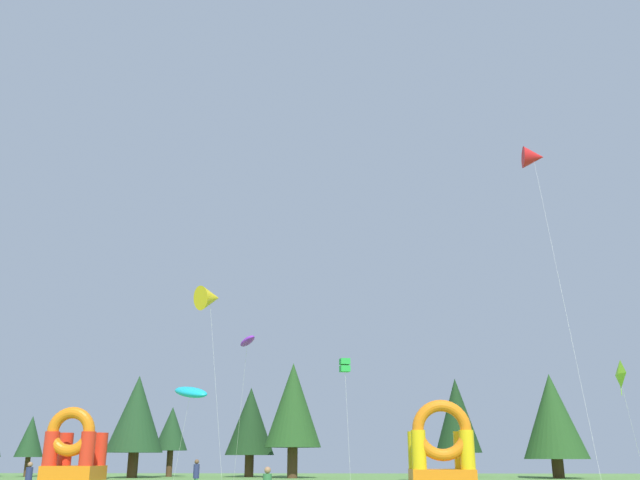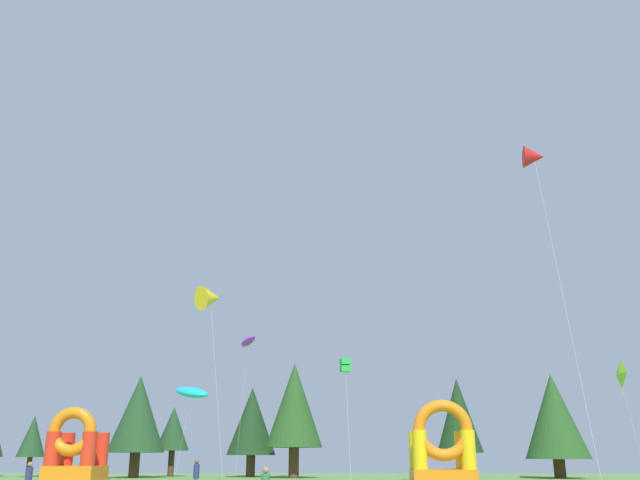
{
  "view_description": "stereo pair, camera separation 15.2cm",
  "coord_description": "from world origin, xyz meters",
  "px_view_note": "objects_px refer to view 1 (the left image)",
  "views": [
    {
      "loc": [
        1.21,
        -27.33,
        1.93
      ],
      "look_at": [
        0.0,
        9.84,
        13.77
      ],
      "focal_mm": 38.29,
      "sensor_mm": 36.0,
      "label": 1
    },
    {
      "loc": [
        1.37,
        -27.33,
        1.93
      ],
      "look_at": [
        0.0,
        9.84,
        13.77
      ],
      "focal_mm": 38.29,
      "sensor_mm": 36.0,
      "label": 2
    }
  ],
  "objects_px": {
    "kite_lime_diamond": "(618,376)",
    "person_far_side": "(29,478)",
    "kite_yellow_delta": "(210,298)",
    "person_near_camera": "(196,474)",
    "kite_purple_parafoil": "(247,341)",
    "inflatable_red_slide": "(74,454)",
    "kite_green_box": "(345,365)",
    "kite_red_delta": "(533,157)",
    "kite_cyan_parafoil": "(191,392)",
    "inflatable_blue_arch": "(441,452)"
  },
  "relations": [
    {
      "from": "kite_lime_diamond",
      "to": "person_far_side",
      "type": "relative_size",
      "value": 4.19
    },
    {
      "from": "kite_yellow_delta",
      "to": "person_near_camera",
      "type": "height_order",
      "value": "kite_yellow_delta"
    },
    {
      "from": "kite_purple_parafoil",
      "to": "person_far_side",
      "type": "height_order",
      "value": "kite_purple_parafoil"
    },
    {
      "from": "person_near_camera",
      "to": "inflatable_red_slide",
      "type": "xyz_separation_m",
      "value": [
        -15.75,
        24.3,
        1.12
      ]
    },
    {
      "from": "person_far_side",
      "to": "kite_green_box",
      "type": "bearing_deg",
      "value": -151.85
    },
    {
      "from": "kite_purple_parafoil",
      "to": "kite_yellow_delta",
      "type": "xyz_separation_m",
      "value": [
        -2.65,
        -1.55,
        2.92
      ]
    },
    {
      "from": "kite_red_delta",
      "to": "person_near_camera",
      "type": "height_order",
      "value": "kite_red_delta"
    },
    {
      "from": "kite_purple_parafoil",
      "to": "kite_lime_diamond",
      "type": "relative_size",
      "value": 1.48
    },
    {
      "from": "kite_green_box",
      "to": "kite_yellow_delta",
      "type": "height_order",
      "value": "kite_yellow_delta"
    },
    {
      "from": "kite_yellow_delta",
      "to": "kite_red_delta",
      "type": "bearing_deg",
      "value": -12.8
    },
    {
      "from": "kite_red_delta",
      "to": "inflatable_red_slide",
      "type": "relative_size",
      "value": 3.68
    },
    {
      "from": "kite_cyan_parafoil",
      "to": "kite_yellow_delta",
      "type": "bearing_deg",
      "value": 71.01
    },
    {
      "from": "kite_red_delta",
      "to": "inflatable_blue_arch",
      "type": "height_order",
      "value": "kite_red_delta"
    },
    {
      "from": "kite_lime_diamond",
      "to": "person_near_camera",
      "type": "xyz_separation_m",
      "value": [
        -23.92,
        -5.1,
        -5.47
      ]
    },
    {
      "from": "person_far_side",
      "to": "person_near_camera",
      "type": "xyz_separation_m",
      "value": [
        6.5,
        4.87,
        0.06
      ]
    },
    {
      "from": "kite_red_delta",
      "to": "kite_cyan_parafoil",
      "type": "bearing_deg",
      "value": 171.74
    },
    {
      "from": "person_far_side",
      "to": "inflatable_red_slide",
      "type": "xyz_separation_m",
      "value": [
        -9.24,
        29.17,
        1.17
      ]
    },
    {
      "from": "person_far_side",
      "to": "person_near_camera",
      "type": "bearing_deg",
      "value": -159.71
    },
    {
      "from": "person_near_camera",
      "to": "kite_purple_parafoil",
      "type": "bearing_deg",
      "value": -29.97
    },
    {
      "from": "kite_yellow_delta",
      "to": "person_near_camera",
      "type": "distance_m",
      "value": 16.86
    },
    {
      "from": "inflatable_blue_arch",
      "to": "kite_green_box",
      "type": "bearing_deg",
      "value": -122.38
    },
    {
      "from": "inflatable_red_slide",
      "to": "person_far_side",
      "type": "bearing_deg",
      "value": -72.42
    },
    {
      "from": "kite_purple_parafoil",
      "to": "person_far_side",
      "type": "xyz_separation_m",
      "value": [
        -7.05,
        -18.2,
        -9.03
      ]
    },
    {
      "from": "kite_lime_diamond",
      "to": "kite_purple_parafoil",
      "type": "bearing_deg",
      "value": 160.61
    },
    {
      "from": "kite_green_box",
      "to": "kite_lime_diamond",
      "type": "relative_size",
      "value": 1.14
    },
    {
      "from": "inflatable_red_slide",
      "to": "kite_red_delta",
      "type": "bearing_deg",
      "value": -25.9
    },
    {
      "from": "kite_cyan_parafoil",
      "to": "inflatable_red_slide",
      "type": "height_order",
      "value": "kite_cyan_parafoil"
    },
    {
      "from": "kite_purple_parafoil",
      "to": "person_far_side",
      "type": "relative_size",
      "value": 6.18
    },
    {
      "from": "kite_purple_parafoil",
      "to": "inflatable_blue_arch",
      "type": "bearing_deg",
      "value": 28.54
    },
    {
      "from": "kite_green_box",
      "to": "kite_yellow_delta",
      "type": "xyz_separation_m",
      "value": [
        -9.78,
        2.6,
        5.25
      ]
    },
    {
      "from": "kite_yellow_delta",
      "to": "kite_cyan_parafoil",
      "type": "relative_size",
      "value": 2.06
    },
    {
      "from": "kite_purple_parafoil",
      "to": "person_near_camera",
      "type": "distance_m",
      "value": 16.07
    },
    {
      "from": "kite_yellow_delta",
      "to": "person_far_side",
      "type": "distance_m",
      "value": 20.96
    },
    {
      "from": "kite_yellow_delta",
      "to": "kite_lime_diamond",
      "type": "height_order",
      "value": "kite_yellow_delta"
    },
    {
      "from": "kite_cyan_parafoil",
      "to": "kite_green_box",
      "type": "bearing_deg",
      "value": -4.53
    },
    {
      "from": "kite_green_box",
      "to": "person_far_side",
      "type": "relative_size",
      "value": 4.77
    },
    {
      "from": "person_far_side",
      "to": "inflatable_blue_arch",
      "type": "height_order",
      "value": "inflatable_blue_arch"
    },
    {
      "from": "kite_lime_diamond",
      "to": "inflatable_blue_arch",
      "type": "height_order",
      "value": "kite_lime_diamond"
    },
    {
      "from": "kite_purple_parafoil",
      "to": "kite_red_delta",
      "type": "relative_size",
      "value": 0.48
    },
    {
      "from": "kite_red_delta",
      "to": "inflatable_blue_arch",
      "type": "distance_m",
      "value": 24.79
    },
    {
      "from": "inflatable_blue_arch",
      "to": "inflatable_red_slide",
      "type": "height_order",
      "value": "inflatable_blue_arch"
    },
    {
      "from": "kite_yellow_delta",
      "to": "inflatable_blue_arch",
      "type": "height_order",
      "value": "kite_yellow_delta"
    },
    {
      "from": "kite_purple_parafoil",
      "to": "kite_red_delta",
      "type": "bearing_deg",
      "value": -18.46
    },
    {
      "from": "kite_green_box",
      "to": "person_far_side",
      "type": "xyz_separation_m",
      "value": [
        -14.19,
        -14.04,
        -6.7
      ]
    },
    {
      "from": "kite_purple_parafoil",
      "to": "kite_green_box",
      "type": "bearing_deg",
      "value": -30.23
    },
    {
      "from": "kite_yellow_delta",
      "to": "kite_lime_diamond",
      "type": "xyz_separation_m",
      "value": [
        26.02,
        -6.67,
        -6.42
      ]
    },
    {
      "from": "kite_yellow_delta",
      "to": "inflatable_red_slide",
      "type": "relative_size",
      "value": 2.31
    },
    {
      "from": "kite_cyan_parafoil",
      "to": "person_near_camera",
      "type": "distance_m",
      "value": 11.5
    },
    {
      "from": "kite_purple_parafoil",
      "to": "kite_green_box",
      "type": "height_order",
      "value": "kite_purple_parafoil"
    },
    {
      "from": "kite_purple_parafoil",
      "to": "person_far_side",
      "type": "bearing_deg",
      "value": -111.18
    }
  ]
}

